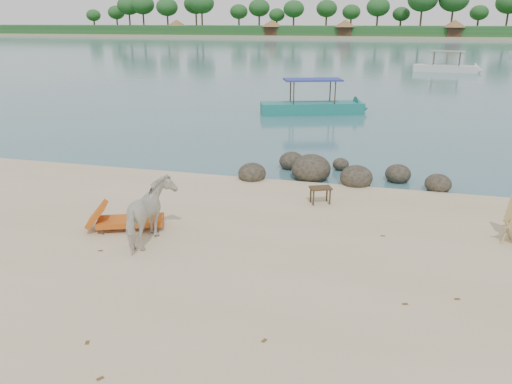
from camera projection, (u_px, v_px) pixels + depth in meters
water at (379, 46)px, 91.71m from camera, size 400.00×400.00×0.00m
far_shore at (385, 35)px, 164.91m from camera, size 420.00×90.00×1.40m
far_scenery at (384, 26)px, 133.41m from camera, size 420.00×18.00×9.50m
boulders at (329, 173)px, 15.26m from camera, size 6.20×2.66×0.91m
cow at (151, 215)px, 10.59m from camera, size 0.84×1.66×1.36m
side_table at (320, 196)px, 13.05m from camera, size 0.65×0.55×0.44m
lounge_chair at (131, 219)px, 11.44m from camera, size 1.96×1.28×0.56m
boat_near at (313, 85)px, 25.58m from camera, size 6.04×3.20×2.89m
boat_mid at (447, 54)px, 46.42m from camera, size 6.54×2.40×3.11m
dead_leaves at (237, 302)px, 8.56m from camera, size 8.04×5.89×0.00m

